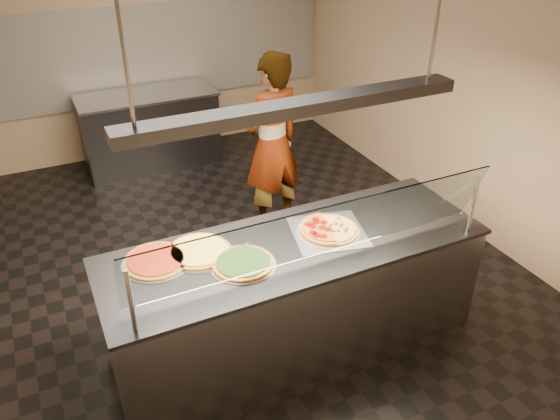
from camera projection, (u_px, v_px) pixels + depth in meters
name	position (u px, v px, depth m)	size (l,w,h in m)	color
ground	(232.00, 266.00, 5.23)	(5.00, 6.00, 0.02)	black
wall_back	(139.00, 37.00, 6.79)	(5.00, 0.02, 3.00)	#A18067
wall_front	(495.00, 370.00, 2.12)	(5.00, 0.02, 3.00)	#A18067
wall_right	(462.00, 77.00, 5.39)	(0.02, 6.00, 3.00)	#A18067
tile_band	(141.00, 54.00, 6.87)	(4.90, 0.02, 1.20)	silver
serving_counter	(295.00, 295.00, 4.12)	(2.79, 0.94, 0.93)	#B7B7BC
sneeze_guard	(321.00, 233.00, 3.47)	(2.55, 0.18, 0.54)	#B7B7BC
perforated_tray	(328.00, 231.00, 4.02)	(0.63, 0.63, 0.01)	silver
half_pizza_pepperoni	(316.00, 231.00, 3.96)	(0.31, 0.47, 0.05)	brown
half_pizza_sausage	(341.00, 226.00, 4.04)	(0.31, 0.47, 0.04)	brown
pizza_spinach	(243.00, 263.00, 3.66)	(0.45, 0.45, 0.03)	silver
pizza_cheese	(198.00, 251.00, 3.79)	(0.47, 0.47, 0.03)	silver
pizza_tomato	(156.00, 260.00, 3.69)	(0.46, 0.46, 0.03)	silver
pizza_spatula	(232.00, 246.00, 3.81)	(0.19, 0.23, 0.02)	#B7B7BC
prep_table	(150.00, 129.00, 6.93)	(1.68, 0.74, 0.93)	#333337
worker	(272.00, 145.00, 5.38)	(0.68, 0.44, 1.85)	#28222C
heat_lamp_housing	(298.00, 107.00, 3.36)	(2.30, 0.18, 0.08)	#333337
lamp_rod_left	(121.00, 33.00, 2.71)	(0.02, 0.02, 1.01)	#B7B7BC
lamp_rod_right	(440.00, 1.00, 3.45)	(0.02, 0.02, 1.01)	#B7B7BC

